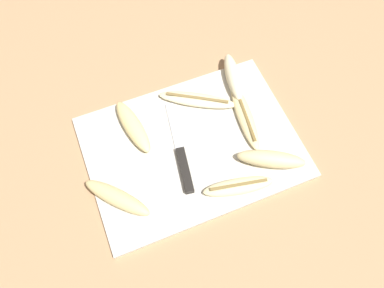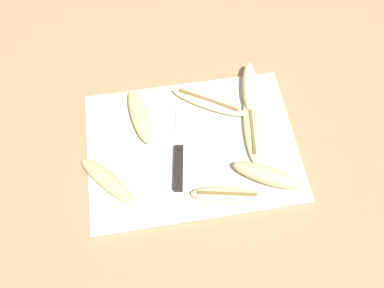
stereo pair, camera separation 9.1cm
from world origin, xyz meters
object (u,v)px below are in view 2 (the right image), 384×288
object	(u,v)px
banana_spotted_left	(107,180)
banana_ripe_center	(266,175)
knife	(179,159)
banana_golden_short	(139,115)
banana_cream_curved	(208,102)
banana_bright_far	(249,86)
banana_mellow_near	(251,126)
banana_soft_right	(227,195)

from	to	relation	value
banana_spotted_left	banana_ripe_center	size ratio (longest dim) A/B	0.95
banana_spotted_left	banana_ripe_center	bearing A→B (deg)	-7.26
knife	banana_spotted_left	distance (m)	0.18
banana_golden_short	banana_cream_curved	xyz separation A→B (m)	(0.18, 0.02, -0.01)
banana_bright_far	banana_mellow_near	bearing A→B (deg)	-100.00
banana_mellow_near	banana_soft_right	distance (m)	0.19
banana_ripe_center	banana_mellow_near	world-z (taller)	banana_ripe_center
banana_golden_short	banana_cream_curved	bearing A→B (deg)	5.18
banana_golden_short	banana_bright_far	bearing A→B (deg)	8.30
banana_ripe_center	banana_bright_far	distance (m)	0.25
banana_soft_right	banana_golden_short	xyz separation A→B (m)	(-0.18, 0.24, 0.00)
banana_bright_far	banana_soft_right	xyz separation A→B (m)	(-0.12, -0.28, -0.01)
banana_mellow_near	banana_ripe_center	bearing A→B (deg)	-88.78
banana_golden_short	banana_soft_right	bearing A→B (deg)	-53.48
banana_ripe_center	banana_golden_short	size ratio (longest dim) A/B	0.96
knife	banana_golden_short	xyz separation A→B (m)	(-0.08, 0.13, 0.01)
banana_spotted_left	knife	bearing A→B (deg)	9.95
knife	banana_ripe_center	bearing A→B (deg)	-12.35
banana_spotted_left	banana_bright_far	distance (m)	0.44
banana_spotted_left	banana_soft_right	bearing A→B (deg)	-16.01
banana_soft_right	banana_cream_curved	size ratio (longest dim) A/B	0.88
banana_soft_right	banana_cream_curved	distance (m)	0.26
banana_ripe_center	banana_golden_short	bearing A→B (deg)	142.83
knife	banana_mellow_near	bearing A→B (deg)	26.64
banana_golden_short	knife	bearing A→B (deg)	-58.36
banana_bright_far	banana_soft_right	distance (m)	0.31
banana_spotted_left	banana_bright_far	xyz separation A→B (m)	(0.38, 0.21, 0.00)
banana_golden_short	banana_cream_curved	size ratio (longest dim) A/B	0.87
knife	banana_soft_right	world-z (taller)	banana_soft_right
banana_bright_far	banana_cream_curved	xyz separation A→B (m)	(-0.11, -0.03, -0.01)
banana_spotted_left	banana_golden_short	distance (m)	0.19
banana_spotted_left	banana_cream_curved	size ratio (longest dim) A/B	0.79
banana_ripe_center	banana_cream_curved	size ratio (longest dim) A/B	0.84
banana_cream_curved	banana_mellow_near	bearing A→B (deg)	-43.33
banana_bright_far	banana_ripe_center	bearing A→B (deg)	-93.95
banana_bright_far	banana_cream_curved	distance (m)	0.12
banana_spotted_left	banana_ripe_center	world-z (taller)	banana_ripe_center
banana_soft_right	banana_ripe_center	bearing A→B (deg)	16.94
banana_spotted_left	banana_soft_right	world-z (taller)	banana_spotted_left
banana_spotted_left	banana_mellow_near	bearing A→B (deg)	13.95
banana_ripe_center	banana_bright_far	bearing A→B (deg)	86.05
knife	banana_bright_far	distance (m)	0.28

